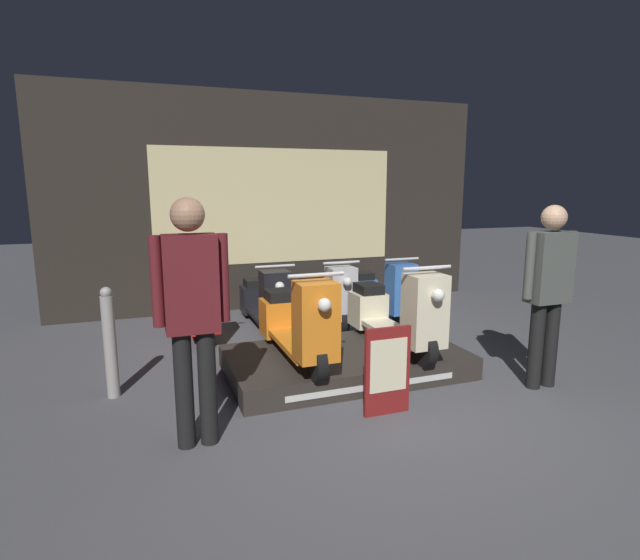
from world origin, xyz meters
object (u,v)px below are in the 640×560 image
scooter_display_left (297,323)px  scooter_backrow_3 (382,292)px  scooter_backrow_1 (265,302)px  person_right_browsing (548,284)px  price_sign_board (387,371)px  scooter_backrow_0 (199,307)px  person_left_browsing (192,307)px  scooter_display_right (396,313)px  scooter_backrow_2 (326,297)px  street_bollard (110,343)px

scooter_display_left → scooter_backrow_3: size_ratio=1.00×
scooter_backrow_1 → scooter_backrow_3: same height
person_right_browsing → price_sign_board: (-1.62, -0.03, -0.60)m
price_sign_board → scooter_backrow_0: bearing=112.9°
scooter_backrow_1 → person_left_browsing: (-1.18, -2.79, 0.67)m
scooter_backrow_1 → price_sign_board: (0.33, -2.81, 0.02)m
person_right_browsing → price_sign_board: person_right_browsing is taller
person_right_browsing → person_left_browsing: bearing=-180.0°
scooter_display_right → scooter_backrow_3: bearing=66.9°
scooter_backrow_1 → scooter_backrow_3: (1.71, 0.00, 0.00)m
scooter_backrow_3 → person_right_browsing: (0.25, -2.79, 0.62)m
person_right_browsing → scooter_display_left: bearing=156.9°
scooter_display_right → scooter_backrow_3: 2.07m
scooter_backrow_1 → scooter_backrow_2: same height
scooter_backrow_0 → scooter_backrow_1: bearing=0.0°
scooter_backrow_0 → scooter_backrow_2: 1.71m
scooter_backrow_1 → street_bollard: street_bollard is taller
scooter_backrow_2 → scooter_display_left: bearing=-117.9°
person_left_browsing → scooter_display_right: bearing=23.3°
scooter_backrow_0 → scooter_backrow_2: same height
scooter_display_right → street_bollard: size_ratio=1.64×
scooter_backrow_3 → price_sign_board: scooter_backrow_3 is taller
scooter_backrow_3 → person_right_browsing: size_ratio=0.97×
scooter_backrow_2 → person_left_browsing: size_ratio=0.92×
scooter_display_left → scooter_backrow_2: scooter_display_left is taller
scooter_display_left → scooter_backrow_1: scooter_display_left is taller
scooter_display_left → scooter_backrow_1: size_ratio=1.00×
scooter_backrow_3 → scooter_backrow_0: bearing=180.0°
person_right_browsing → street_bollard: person_right_browsing is taller
scooter_display_right → scooter_backrow_0: scooter_display_right is taller
scooter_display_left → person_left_browsing: 1.44m
scooter_backrow_0 → person_right_browsing: person_right_browsing is taller
street_bollard → scooter_display_right: bearing=-4.5°
scooter_display_left → street_bollard: scooter_display_left is taller
scooter_display_right → scooter_backrow_2: scooter_display_right is taller
scooter_display_right → scooter_backrow_0: size_ratio=1.00×
person_right_browsing → street_bollard: bearing=163.5°
scooter_backrow_3 → scooter_display_left: bearing=-134.5°
scooter_backrow_1 → scooter_backrow_2: size_ratio=1.00×
scooter_backrow_1 → scooter_backrow_3: bearing=0.0°
scooter_backrow_1 → scooter_display_right: bearing=-64.6°
person_right_browsing → street_bollard: size_ratio=1.69×
scooter_display_right → price_sign_board: scooter_display_right is taller
person_left_browsing → scooter_backrow_1: bearing=67.0°
scooter_backrow_2 → price_sign_board: (-0.52, -2.81, 0.02)m
price_sign_board → person_left_browsing: bearing=179.0°
scooter_backrow_2 → person_left_browsing: bearing=-126.1°
scooter_backrow_1 → person_left_browsing: bearing=-113.0°
scooter_backrow_1 → street_bollard: 2.46m
scooter_backrow_2 → scooter_backrow_0: bearing=180.0°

